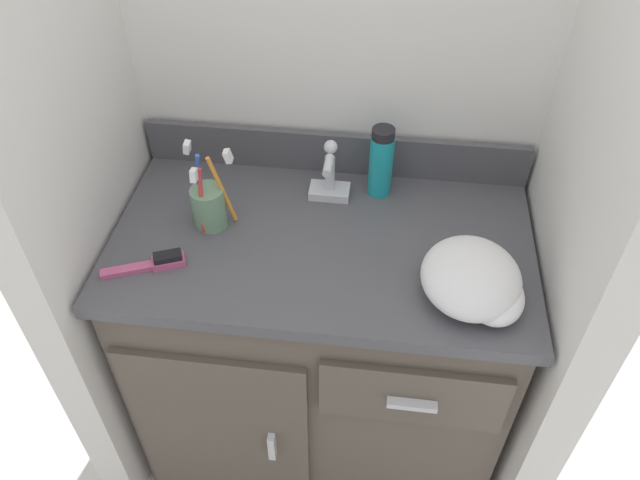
# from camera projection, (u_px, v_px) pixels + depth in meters

# --- Properties ---
(ground_plane) EXTENTS (6.00, 6.00, 0.00)m
(ground_plane) POSITION_uv_depth(u_px,v_px,m) (321.00, 425.00, 1.83)
(ground_plane) COLOR beige
(wall_back) EXTENTS (1.06, 0.08, 2.20)m
(wall_back) POSITION_uv_depth(u_px,v_px,m) (340.00, 20.00, 1.28)
(wall_back) COLOR silver
(wall_back) RESTS_ON ground_plane
(wall_left) EXTENTS (0.08, 0.58, 2.20)m
(wall_left) POSITION_uv_depth(u_px,v_px,m) (49.00, 76.00, 1.12)
(wall_left) COLOR silver
(wall_left) RESTS_ON ground_plane
(wall_right) EXTENTS (0.08, 0.58, 2.20)m
(wall_right) POSITION_uv_depth(u_px,v_px,m) (618.00, 114.00, 1.03)
(wall_right) COLOR silver
(wall_right) RESTS_ON ground_plane
(vanity) EXTENTS (0.88, 0.51, 0.76)m
(vanity) POSITION_uv_depth(u_px,v_px,m) (320.00, 344.00, 1.55)
(vanity) COLOR brown
(vanity) RESTS_ON ground_plane
(backsplash) EXTENTS (0.88, 0.02, 0.10)m
(backsplash) POSITION_uv_depth(u_px,v_px,m) (334.00, 153.00, 1.44)
(backsplash) COLOR #4C4C51
(backsplash) RESTS_ON vanity
(sink_faucet) EXTENTS (0.09, 0.09, 0.14)m
(sink_faucet) POSITION_uv_depth(u_px,v_px,m) (330.00, 178.00, 1.38)
(sink_faucet) COLOR silver
(sink_faucet) RESTS_ON vanity
(toothbrush_cup) EXTENTS (0.11, 0.09, 0.19)m
(toothbrush_cup) POSITION_uv_depth(u_px,v_px,m) (209.00, 205.00, 1.30)
(toothbrush_cup) COLOR gray
(toothbrush_cup) RESTS_ON vanity
(shaving_cream_can) EXTENTS (0.05, 0.05, 0.17)m
(shaving_cream_can) POSITION_uv_depth(u_px,v_px,m) (381.00, 162.00, 1.36)
(shaving_cream_can) COLOR teal
(shaving_cream_can) RESTS_ON vanity
(hairbrush) EXTENTS (0.16, 0.09, 0.03)m
(hairbrush) POSITION_uv_depth(u_px,v_px,m) (155.00, 263.00, 1.24)
(hairbrush) COLOR #C1517F
(hairbrush) RESTS_ON vanity
(hand_towel) EXTENTS (0.19, 0.21, 0.09)m
(hand_towel) POSITION_uv_depth(u_px,v_px,m) (476.00, 281.00, 1.16)
(hand_towel) COLOR white
(hand_towel) RESTS_ON vanity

